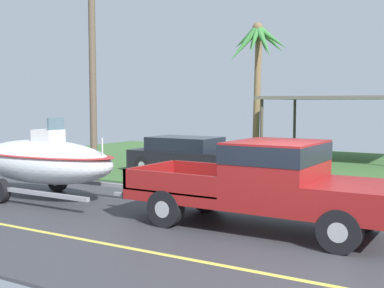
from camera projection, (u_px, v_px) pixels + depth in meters
ground at (384, 184)px, 16.71m from camera, size 36.00×22.00×0.11m
pickup_truck_towing at (275, 181)px, 10.54m from camera, size 5.89×2.09×1.87m
boat_on_trailer at (42, 161)px, 14.09m from camera, size 6.18×2.30×2.25m
parked_sedan_near at (189, 156)px, 18.82m from camera, size 4.51×1.88×1.38m
carport_awning at (353, 99)px, 22.35m from camera, size 7.36×4.68×2.92m
palm_tree_near_right at (258, 52)px, 24.51m from camera, size 2.85×3.11×6.47m
utility_pole at (93, 71)px, 17.69m from camera, size 0.24×1.80×7.18m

